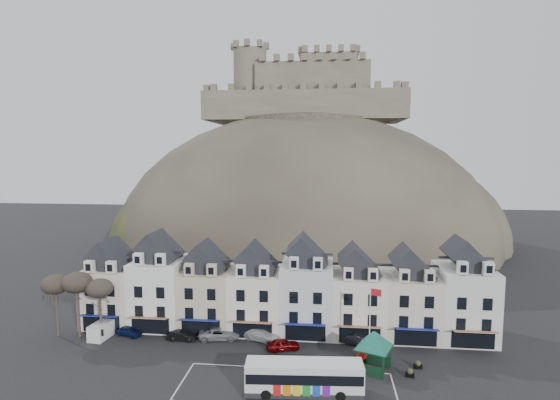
# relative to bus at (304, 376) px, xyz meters

# --- Properties ---
(ground) EXTENTS (300.00, 300.00, 0.00)m
(ground) POSITION_rel_bus_xyz_m (-3.86, -0.19, -1.82)
(ground) COLOR black
(ground) RESTS_ON ground
(coach_bay_markings) EXTENTS (22.00, 7.50, 0.01)m
(coach_bay_markings) POSITION_rel_bus_xyz_m (-1.86, 1.06, -1.82)
(coach_bay_markings) COLOR silver
(coach_bay_markings) RESTS_ON ground
(townhouse_terrace) EXTENTS (54.40, 9.35, 11.80)m
(townhouse_terrace) POSITION_rel_bus_xyz_m (-3.72, 15.78, 3.48)
(townhouse_terrace) COLOR silver
(townhouse_terrace) RESTS_ON ground
(castle_hill) EXTENTS (100.00, 76.00, 68.00)m
(castle_hill) POSITION_rel_bus_xyz_m (-2.61, 68.76, -1.71)
(castle_hill) COLOR #332E27
(castle_hill) RESTS_ON ground
(castle) EXTENTS (50.20, 22.20, 22.00)m
(castle) POSITION_rel_bus_xyz_m (-3.36, 75.74, 38.37)
(castle) COLOR brown
(castle) RESTS_ON ground
(tree_left_far) EXTENTS (3.61, 3.61, 8.24)m
(tree_left_far) POSITION_rel_bus_xyz_m (-32.86, 10.31, 5.08)
(tree_left_far) COLOR #362D22
(tree_left_far) RESTS_ON ground
(tree_left_mid) EXTENTS (3.78, 3.78, 8.64)m
(tree_left_mid) POSITION_rel_bus_xyz_m (-29.86, 10.31, 5.42)
(tree_left_mid) COLOR #362D22
(tree_left_mid) RESTS_ON ground
(tree_left_near) EXTENTS (3.43, 3.43, 7.84)m
(tree_left_near) POSITION_rel_bus_xyz_m (-26.86, 10.31, 4.73)
(tree_left_near) COLOR #362D22
(tree_left_near) RESTS_ON ground
(bus) EXTENTS (11.83, 3.51, 3.29)m
(bus) POSITION_rel_bus_xyz_m (0.00, 0.00, 0.00)
(bus) COLOR #262628
(bus) RESTS_ON ground
(bus_shelter) EXTENTS (6.58, 6.58, 4.51)m
(bus_shelter) POSITION_rel_bus_xyz_m (7.39, 5.54, 1.68)
(bus_shelter) COLOR #10321C
(bus_shelter) RESTS_ON ground
(red_buoy) EXTENTS (1.38, 1.38, 1.71)m
(red_buoy) POSITION_rel_bus_xyz_m (6.14, 7.08, -0.95)
(red_buoy) COLOR black
(red_buoy) RESTS_ON ground
(flagpole) EXTENTS (1.23, 0.52, 8.99)m
(flagpole) POSITION_rel_bus_xyz_m (7.17, 7.33, 3.31)
(flagpole) COLOR silver
(flagpole) RESTS_ON ground
(white_van) EXTENTS (2.31, 4.55, 2.01)m
(white_van) POSITION_rel_bus_xyz_m (-26.81, 10.73, -0.82)
(white_van) COLOR silver
(white_van) RESTS_ON ground
(planter_west) EXTENTS (0.95, 0.63, 0.90)m
(planter_west) POSITION_rel_bus_xyz_m (12.36, 6.39, -1.39)
(planter_west) COLOR black
(planter_west) RESTS_ON ground
(planter_east) EXTENTS (1.01, 0.66, 0.94)m
(planter_east) POSITION_rel_bus_xyz_m (11.13, 4.42, -1.37)
(planter_east) COLOR black
(planter_east) RESTS_ON ground
(car_navy) EXTENTS (3.97, 2.51, 1.26)m
(car_navy) POSITION_rel_bus_xyz_m (-23.66, 11.30, -1.19)
(car_navy) COLOR #0C1740
(car_navy) RESTS_ON ground
(car_black) EXTENTS (3.72, 1.34, 1.22)m
(car_black) POSITION_rel_bus_xyz_m (-16.24, 10.65, -1.21)
(car_black) COLOR black
(car_black) RESTS_ON ground
(car_silver) EXTENTS (5.55, 3.28, 1.47)m
(car_silver) POSITION_rel_bus_xyz_m (-11.51, 11.63, -1.09)
(car_silver) COLOR #95979B
(car_silver) RESTS_ON ground
(car_white) EXTENTS (5.58, 3.83, 1.50)m
(car_white) POSITION_rel_bus_xyz_m (-6.05, 11.81, -1.07)
(car_white) COLOR silver
(car_white) RESTS_ON ground
(car_maroon) EXTENTS (4.36, 2.81, 1.38)m
(car_maroon) POSITION_rel_bus_xyz_m (-3.06, 9.31, -1.13)
(car_maroon) COLOR #590506
(car_maroon) RESTS_ON ground
(car_charcoal) EXTENTS (4.37, 2.31, 1.37)m
(car_charcoal) POSITION_rel_bus_xyz_m (6.14, 11.81, -1.14)
(car_charcoal) COLOR black
(car_charcoal) RESTS_ON ground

